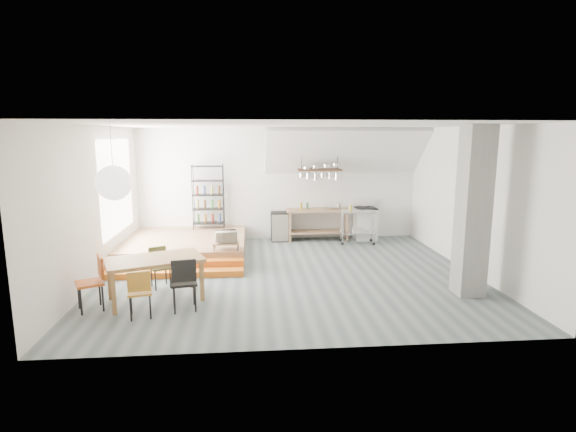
{
  "coord_description": "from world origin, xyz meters",
  "views": [
    {
      "loc": [
        -0.84,
        -9.41,
        3.01
      ],
      "look_at": [
        0.04,
        0.8,
        1.15
      ],
      "focal_mm": 28.0,
      "sensor_mm": 36.0,
      "label": 1
    }
  ],
  "objects": [
    {
      "name": "slope_ceiling",
      "position": [
        1.8,
        2.9,
        2.55
      ],
      "size": [
        4.4,
        1.44,
        1.32
      ],
      "primitive_type": "cube",
      "rotation": [
        -0.73,
        0.0,
        0.0
      ],
      "color": "white",
      "rests_on": "wall_back"
    },
    {
      "name": "bowl",
      "position": [
        1.5,
        3.1,
        0.94
      ],
      "size": [
        0.29,
        0.29,
        0.06
      ],
      "primitive_type": "imported",
      "rotation": [
        0.0,
        0.0,
        0.39
      ],
      "color": "silver",
      "rests_on": "kitchen_counter"
    },
    {
      "name": "wire_shelving",
      "position": [
        -2.0,
        3.2,
        1.33
      ],
      "size": [
        0.88,
        0.38,
        1.8
      ],
      "color": "black",
      "rests_on": "platform"
    },
    {
      "name": "step_upper",
      "position": [
        -2.5,
        0.4,
        0.13
      ],
      "size": [
        3.0,
        0.35,
        0.27
      ],
      "primitive_type": "cube",
      "color": "orange",
      "rests_on": "ground"
    },
    {
      "name": "stove",
      "position": [
        2.5,
        3.16,
        0.48
      ],
      "size": [
        0.6,
        0.6,
        1.18
      ],
      "color": "white",
      "rests_on": "ground"
    },
    {
      "name": "platform",
      "position": [
        -2.5,
        2.0,
        0.2
      ],
      "size": [
        3.0,
        3.0,
        0.4
      ],
      "primitive_type": "cube",
      "color": "#8F6547",
      "rests_on": "ground"
    },
    {
      "name": "microwave_shelf",
      "position": [
        -1.4,
        0.75,
        0.55
      ],
      "size": [
        0.6,
        0.4,
        0.16
      ],
      "color": "#8F6547",
      "rests_on": "platform"
    },
    {
      "name": "mini_fridge",
      "position": [
        0.0,
        3.2,
        0.42
      ],
      "size": [
        0.49,
        0.49,
        0.83
      ],
      "primitive_type": "cube",
      "color": "black",
      "rests_on": "ground"
    },
    {
      "name": "floor",
      "position": [
        0.0,
        0.0,
        0.0
      ],
      "size": [
        8.0,
        8.0,
        0.0
      ],
      "primitive_type": "plane",
      "color": "#525E5F",
      "rests_on": "ground"
    },
    {
      "name": "wall_left",
      "position": [
        -4.0,
        0.0,
        1.6
      ],
      "size": [
        0.04,
        7.0,
        3.2
      ],
      "primitive_type": "cube",
      "color": "silver",
      "rests_on": "ground"
    },
    {
      "name": "step_lower",
      "position": [
        -2.5,
        0.05,
        0.07
      ],
      "size": [
        3.0,
        0.35,
        0.13
      ],
      "primitive_type": "cube",
      "color": "orange",
      "rests_on": "ground"
    },
    {
      "name": "pot_rack",
      "position": [
        1.13,
        2.92,
        1.98
      ],
      "size": [
        1.2,
        0.5,
        1.43
      ],
      "color": "#41271A",
      "rests_on": "ceiling"
    },
    {
      "name": "kitchen_counter",
      "position": [
        1.1,
        3.15,
        0.63
      ],
      "size": [
        1.8,
        0.6,
        0.91
      ],
      "color": "#8F6547",
      "rests_on": "ground"
    },
    {
      "name": "chair_olive",
      "position": [
        -2.67,
        -0.57,
        0.48
      ],
      "size": [
        0.49,
        0.49,
        0.8
      ],
      "rotation": [
        0.0,
        0.0,
        0.46
      ],
      "color": "brown",
      "rests_on": "ground"
    },
    {
      "name": "wall_back",
      "position": [
        0.0,
        3.5,
        1.6
      ],
      "size": [
        8.0,
        0.04,
        3.2
      ],
      "primitive_type": "cube",
      "color": "silver",
      "rests_on": "ground"
    },
    {
      "name": "chair_red",
      "position": [
        -3.55,
        -1.71,
        0.57
      ],
      "size": [
        0.58,
        0.58,
        0.95
      ],
      "rotation": [
        0.0,
        0.0,
        -1.12
      ],
      "color": "#BC4F1A",
      "rests_on": "ground"
    },
    {
      "name": "concrete_column",
      "position": [
        3.3,
        -1.5,
        1.6
      ],
      "size": [
        0.5,
        0.5,
        3.2
      ],
      "primitive_type": "cube",
      "color": "gray",
      "rests_on": "ground"
    },
    {
      "name": "window_pane",
      "position": [
        -3.98,
        1.5,
        1.8
      ],
      "size": [
        0.02,
        2.5,
        2.2
      ],
      "primitive_type": "cube",
      "color": "white",
      "rests_on": "wall_left"
    },
    {
      "name": "dining_table",
      "position": [
        -2.59,
        -1.35,
        0.71
      ],
      "size": [
        1.91,
        1.48,
        0.8
      ],
      "rotation": [
        0.0,
        0.0,
        0.37
      ],
      "color": "olive",
      "rests_on": "ground"
    },
    {
      "name": "ceiling",
      "position": [
        0.0,
        0.0,
        3.2
      ],
      "size": [
        8.0,
        7.0,
        0.02
      ],
      "primitive_type": "cube",
      "color": "white",
      "rests_on": "wall_back"
    },
    {
      "name": "microwave",
      "position": [
        -1.4,
        0.75,
        0.7
      ],
      "size": [
        0.53,
        0.39,
        0.27
      ],
      "primitive_type": "imported",
      "rotation": [
        0.0,
        0.0,
        0.14
      ],
      "color": "beige",
      "rests_on": "microwave_shelf"
    },
    {
      "name": "rolling_cart",
      "position": [
        2.15,
        2.67,
        0.6
      ],
      "size": [
        0.99,
        0.62,
        0.93
      ],
      "rotation": [
        0.0,
        0.0,
        -0.1
      ],
      "color": "silver",
      "rests_on": "ground"
    },
    {
      "name": "wall_right",
      "position": [
        4.0,
        0.0,
        1.6
      ],
      "size": [
        0.04,
        7.0,
        3.2
      ],
      "primitive_type": "cube",
      "color": "silver",
      "rests_on": "ground"
    },
    {
      "name": "paper_lantern",
      "position": [
        -3.15,
        -1.56,
        2.2
      ],
      "size": [
        0.6,
        0.6,
        0.6
      ],
      "primitive_type": "sphere",
      "color": "white",
      "rests_on": "ceiling"
    },
    {
      "name": "chair_mustard",
      "position": [
        -2.67,
        -2.18,
        0.5
      ],
      "size": [
        0.46,
        0.46,
        0.84
      ],
      "rotation": [
        0.0,
        0.0,
        3.36
      ],
      "color": "#A66B1C",
      "rests_on": "ground"
    },
    {
      "name": "chair_black",
      "position": [
        -1.99,
        -1.93,
        0.57
      ],
      "size": [
        0.51,
        0.51,
        0.95
      ],
      "rotation": [
        0.0,
        0.0,
        3.33
      ],
      "color": "black",
      "rests_on": "ground"
    }
  ]
}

